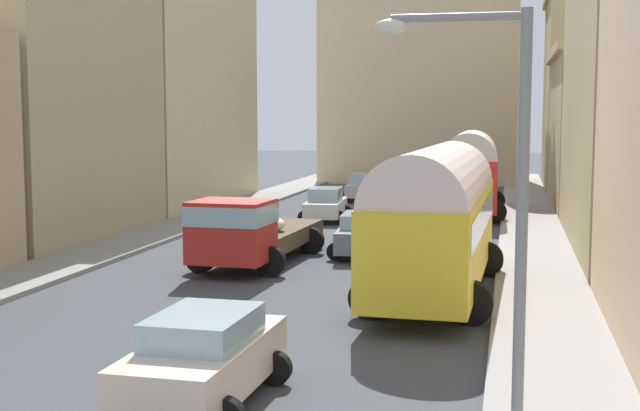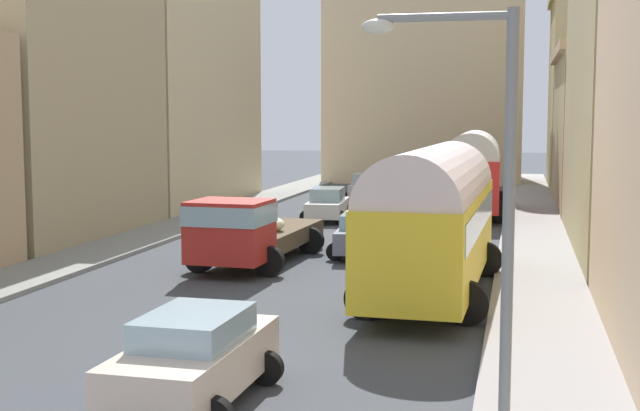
% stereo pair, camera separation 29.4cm
% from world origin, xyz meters
% --- Properties ---
extents(ground_plane, '(154.00, 154.00, 0.00)m').
position_xyz_m(ground_plane, '(0.00, 27.00, 0.00)').
color(ground_plane, '#40444A').
extents(sidewalk_left, '(2.50, 70.00, 0.14)m').
position_xyz_m(sidewalk_left, '(-7.25, 27.00, 0.07)').
color(sidewalk_left, gray).
rests_on(sidewalk_left, ground).
extents(sidewalk_right, '(2.50, 70.00, 0.14)m').
position_xyz_m(sidewalk_right, '(7.25, 27.00, 0.07)').
color(sidewalk_right, '#979493').
rests_on(sidewalk_right, ground).
extents(building_left_2, '(4.21, 10.80, 10.62)m').
position_xyz_m(building_left_2, '(-10.61, 23.10, 5.31)').
color(building_left_2, tan).
rests_on(building_left_2, ground).
extents(building_left_3, '(5.13, 13.89, 12.50)m').
position_xyz_m(building_left_3, '(-10.83, 35.67, 6.27)').
color(building_left_3, beige).
rests_on(building_left_3, ground).
extents(building_right_3, '(5.71, 12.75, 8.06)m').
position_xyz_m(building_right_3, '(11.10, 39.14, 4.05)').
color(building_right_3, tan).
rests_on(building_right_3, ground).
extents(building_right_4, '(4.79, 9.51, 12.39)m').
position_xyz_m(building_right_4, '(10.68, 51.00, 6.21)').
color(building_right_4, tan).
rests_on(building_right_4, ground).
extents(distant_church, '(13.55, 7.85, 19.83)m').
position_xyz_m(distant_church, '(0.00, 54.71, 7.20)').
color(distant_church, beige).
rests_on(distant_church, ground).
extents(parked_bus_0, '(3.48, 9.88, 3.91)m').
position_xyz_m(parked_bus_0, '(4.47, 15.57, 2.14)').
color(parked_bus_0, yellow).
rests_on(parked_bus_0, ground).
extents(parked_bus_1, '(3.43, 8.21, 3.96)m').
position_xyz_m(parked_bus_1, '(4.53, 33.79, 2.17)').
color(parked_bus_1, red).
rests_on(parked_bus_1, ground).
extents(cargo_truck_0, '(3.31, 7.33, 2.25)m').
position_xyz_m(cargo_truck_0, '(-1.50, 18.39, 1.17)').
color(cargo_truck_0, red).
rests_on(cargo_truck_0, ground).
extents(car_0, '(2.28, 3.87, 1.49)m').
position_xyz_m(car_0, '(-1.68, 30.43, 0.74)').
color(car_0, silver).
rests_on(car_0, ground).
extents(car_1, '(2.38, 3.72, 1.50)m').
position_xyz_m(car_1, '(-1.52, 39.96, 0.75)').
color(car_1, silver).
rests_on(car_1, ground).
extents(car_2, '(2.48, 4.38, 1.44)m').
position_xyz_m(car_2, '(-1.21, 46.38, 0.74)').
color(car_2, silver).
rests_on(car_2, ground).
extents(car_3, '(2.31, 4.06, 1.53)m').
position_xyz_m(car_3, '(1.53, 6.11, 0.78)').
color(car_3, beige).
rests_on(car_3, ground).
extents(car_4, '(2.29, 3.94, 1.43)m').
position_xyz_m(car_4, '(1.53, 21.48, 0.73)').
color(car_4, slate).
rests_on(car_4, ground).
extents(car_5, '(2.54, 4.39, 1.61)m').
position_xyz_m(car_5, '(1.72, 35.04, 0.80)').
color(car_5, '#271A29').
rests_on(car_5, ground).
extents(streetlamp_near, '(2.06, 0.28, 6.09)m').
position_xyz_m(streetlamp_near, '(6.19, 4.75, 3.71)').
color(streetlamp_near, gray).
rests_on(streetlamp_near, ground).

